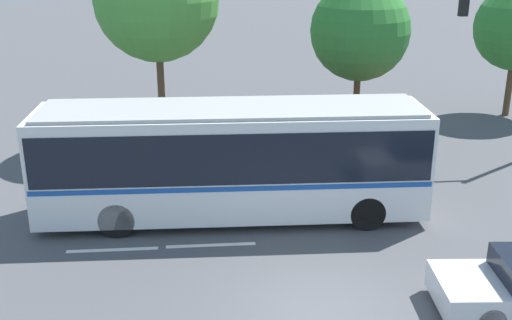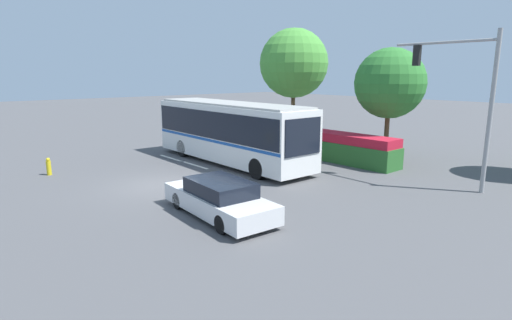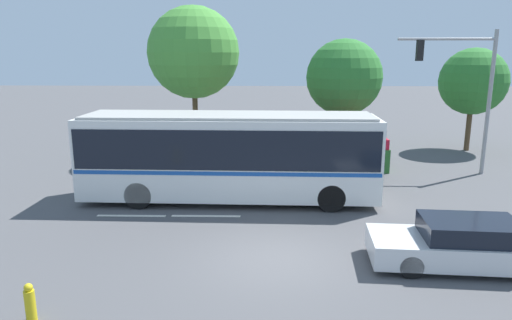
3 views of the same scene
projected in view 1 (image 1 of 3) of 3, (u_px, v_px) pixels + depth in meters
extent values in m
plane|color=#4C4C4F|center=(321.00, 310.00, 13.92)|extent=(140.00, 140.00, 0.00)
cube|color=silver|center=(232.00, 160.00, 18.02)|extent=(11.10, 2.84, 2.98)
cube|color=black|center=(232.00, 145.00, 17.86)|extent=(10.88, 2.87, 1.43)
cube|color=#194C9E|center=(232.00, 172.00, 18.15)|extent=(10.99, 2.86, 0.14)
cube|color=black|center=(422.00, 145.00, 18.24)|extent=(0.11, 2.21, 1.67)
cube|color=#9D9D99|center=(231.00, 108.00, 17.50)|extent=(10.66, 2.62, 0.10)
cylinder|color=black|center=(350.00, 182.00, 19.75)|extent=(1.01, 0.32, 1.00)
cylinder|color=black|center=(367.00, 213.00, 17.60)|extent=(1.01, 0.32, 1.00)
cylinder|color=black|center=(128.00, 188.00, 19.33)|extent=(1.01, 0.32, 1.00)
cylinder|color=black|center=(117.00, 220.00, 17.18)|extent=(1.01, 0.32, 1.00)
cylinder|color=black|center=(491.00, 320.00, 13.08)|extent=(0.62, 0.26, 0.60)
cylinder|color=black|center=(466.00, 280.00, 14.57)|extent=(0.62, 0.26, 0.60)
cube|color=black|center=(464.00, 3.00, 21.41)|extent=(0.30, 0.22, 0.90)
cylinder|color=yellow|center=(463.00, 2.00, 21.53)|extent=(0.18, 0.02, 0.18)
cylinder|color=green|center=(462.00, 11.00, 21.63)|extent=(0.18, 0.02, 0.18)
cube|color=#286028|center=(326.00, 142.00, 23.38)|extent=(6.86, 1.54, 1.12)
cube|color=#B7192D|center=(327.00, 121.00, 23.11)|extent=(6.73, 1.46, 0.48)
cylinder|color=brown|center=(161.00, 93.00, 24.75)|extent=(0.28, 0.28, 3.87)
cylinder|color=brown|center=(356.00, 103.00, 25.13)|extent=(0.26, 0.26, 2.95)
sphere|color=#2D752D|center=(360.00, 31.00, 24.15)|extent=(3.86, 3.86, 3.86)
cylinder|color=brown|center=(509.00, 87.00, 28.43)|extent=(0.29, 0.29, 2.63)
cube|color=silver|center=(211.00, 245.00, 16.82)|extent=(2.40, 0.16, 0.01)
cube|color=silver|center=(112.00, 250.00, 16.57)|extent=(2.40, 0.16, 0.01)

